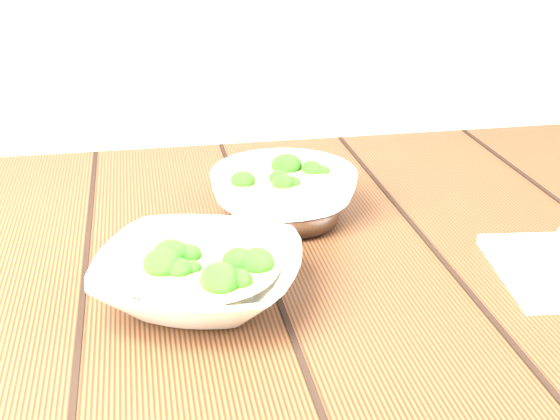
# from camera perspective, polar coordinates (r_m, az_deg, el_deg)

# --- Properties ---
(table) EXTENTS (1.20, 0.80, 0.75)m
(table) POSITION_cam_1_polar(r_m,az_deg,el_deg) (0.97, -0.19, -9.20)
(table) COLOR #341B0E
(table) RESTS_ON ground
(soup_bowl_front) EXTENTS (0.27, 0.27, 0.06)m
(soup_bowl_front) POSITION_cam_1_polar(r_m,az_deg,el_deg) (0.80, -5.93, -4.79)
(soup_bowl_front) COLOR silver
(soup_bowl_front) RESTS_ON table
(soup_bowl_back) EXTENTS (0.24, 0.24, 0.07)m
(soup_bowl_back) POSITION_cam_1_polar(r_m,az_deg,el_deg) (1.00, 0.26, 1.36)
(soup_bowl_back) COLOR silver
(soup_bowl_back) RESTS_ON table
(trivet) EXTENTS (0.12, 0.12, 0.03)m
(trivet) POSITION_cam_1_polar(r_m,az_deg,el_deg) (0.98, 0.92, -0.24)
(trivet) COLOR black
(trivet) RESTS_ON table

